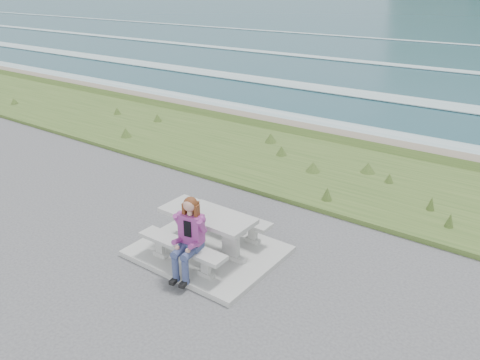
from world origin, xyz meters
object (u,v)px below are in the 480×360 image
object	(u,v)px
seated_woman	(187,248)
bench_landward	(182,249)
bench_seaward	(230,218)
picnic_table	(207,222)

from	to	relation	value
seated_woman	bench_landward	bearing A→B (deg)	142.36
bench_landward	seated_woman	size ratio (longest dim) A/B	1.29
bench_seaward	seated_woman	bearing A→B (deg)	-80.44
bench_seaward	seated_woman	world-z (taller)	seated_woman
bench_landward	seated_woman	xyz separation A→B (m)	(0.26, -0.13, 0.17)
picnic_table	bench_landward	world-z (taller)	picnic_table
picnic_table	bench_landward	size ratio (longest dim) A/B	1.00
bench_landward	bench_seaward	bearing A→B (deg)	90.00
bench_seaward	picnic_table	bearing A→B (deg)	-90.00
picnic_table	bench_seaward	size ratio (longest dim) A/B	1.00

